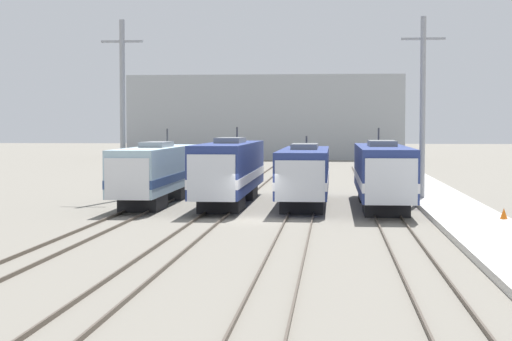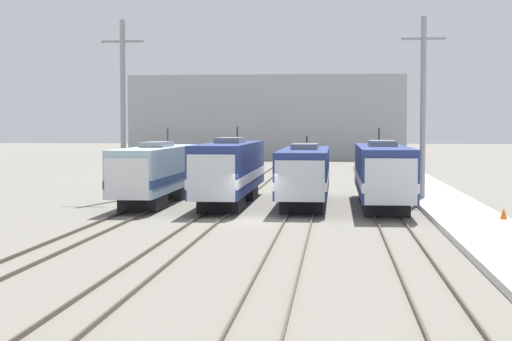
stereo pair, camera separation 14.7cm
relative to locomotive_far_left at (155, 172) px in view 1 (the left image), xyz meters
The scene contains 14 objects.
ground_plane 11.63m from the locomotive_far_left, 50.06° to the right, with size 400.00×400.00×0.00m, color slate.
rail_pair_far_left 9.00m from the locomotive_far_left, 90.00° to the right, with size 1.50×120.00×0.15m.
rail_pair_center_left 10.25m from the locomotive_far_left, 60.83° to the right, with size 1.51×120.00×0.15m.
rail_pair_center_right 13.30m from the locomotive_far_left, 41.85° to the right, with size 1.51×120.00×0.15m.
rail_pair_far_right 17.23m from the locomotive_far_left, 30.84° to the right, with size 1.50×120.00×0.15m.
locomotive_far_left is the anchor object (origin of this frame).
locomotive_center_left 4.90m from the locomotive_far_left, ahead, with size 2.97×17.85×5.07m.
locomotive_center_right 9.80m from the locomotive_far_left, ahead, with size 3.06×16.18×4.46m.
locomotive_far_right 14.73m from the locomotive_far_left, ahead, with size 3.05×18.05×5.01m.
catenary_tower_left 6.10m from the locomotive_far_left, 132.88° to the left, with size 2.94×0.38×12.47m.
catenary_tower_right 18.39m from the locomotive_far_left, 10.20° to the left, with size 2.94×0.38×12.47m.
platform 20.93m from the locomotive_far_left, 24.88° to the right, with size 4.00×120.00×0.32m.
traffic_cone 22.80m from the locomotive_far_left, 25.91° to the right, with size 0.40×0.40×0.57m.
depot_building 81.28m from the locomotive_far_left, 89.16° to the left, with size 42.18×15.48×12.87m.
Camera 1 is at (4.26, -46.32, 5.16)m, focal length 60.00 mm.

